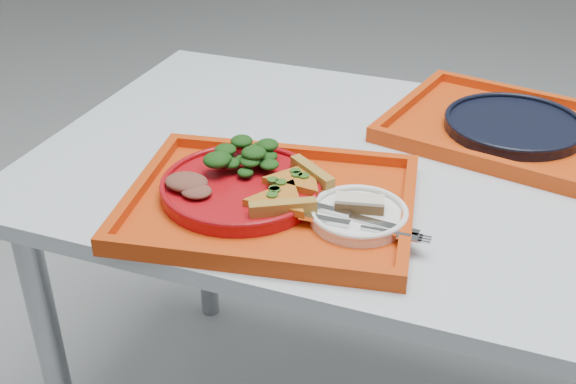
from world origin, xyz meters
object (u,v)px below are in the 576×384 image
object	(u,v)px
tray_far	(512,133)
dessert_bar	(360,203)
dinner_plate	(241,189)
navy_plate	(514,126)
tray_main	(271,206)

from	to	relation	value
tray_far	dessert_bar	distance (m)	0.44
dinner_plate	navy_plate	world-z (taller)	dinner_plate
dinner_plate	dessert_bar	world-z (taller)	dessert_bar
tray_far	navy_plate	distance (m)	0.01
tray_main	dessert_bar	world-z (taller)	dessert_bar
navy_plate	dinner_plate	bearing A→B (deg)	-134.26
tray_main	dessert_bar	bearing A→B (deg)	-5.43
navy_plate	dessert_bar	bearing A→B (deg)	-115.60
navy_plate	dessert_bar	world-z (taller)	dessert_bar
tray_far	dinner_plate	size ratio (longest dim) A/B	1.73
tray_main	navy_plate	xyz separation A→B (m)	(0.33, 0.41, 0.01)
tray_main	navy_plate	bearing A→B (deg)	41.26
tray_main	navy_plate	world-z (taller)	navy_plate
tray_main	dinner_plate	world-z (taller)	dinner_plate
navy_plate	tray_far	bearing A→B (deg)	0.00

